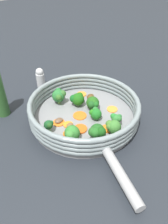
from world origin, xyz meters
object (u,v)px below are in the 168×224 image
object	(u,v)px
broccoli_floret_4	(59,95)
broccoli_floret_8	(96,113)
carrot_slice_0	(112,109)
carrot_slice_2	(81,94)
broccoli_floret_5	(116,119)
mushroom_piece_1	(90,96)
carrot_slice_1	(80,116)
mushroom_piece_3	(59,121)
broccoli_floret_2	(78,99)
skillet	(84,117)
carrot_slice_4	(68,125)
salt_shaker	(40,78)
mushroom_piece_2	(70,126)
broccoli_floret_3	(72,134)
carrot_slice_8	(75,98)
carrot_slice_6	(80,129)
carrot_slice_5	(59,122)
broccoli_floret_0	(49,125)
broccoli_floret_6	(97,132)
broccoli_floret_7	(93,103)
mushroom_piece_0	(79,99)
carrot_slice_3	(107,129)
broccoli_floret_1	(113,127)
carrot_slice_7	(67,134)

from	to	relation	value
broccoli_floret_4	broccoli_floret_8	bearing A→B (deg)	-73.87
carrot_slice_0	carrot_slice_2	world-z (taller)	same
broccoli_floret_5	mushroom_piece_1	distance (m)	0.17
carrot_slice_2	carrot_slice_0	bearing A→B (deg)	-79.45
carrot_slice_1	mushroom_piece_3	world-z (taller)	mushroom_piece_3
broccoli_floret_8	broccoli_floret_2	bearing A→B (deg)	89.93
skillet	carrot_slice_4	xyz separation A→B (m)	(-0.07, -0.01, 0.01)
carrot_slice_4	salt_shaker	size ratio (longest dim) A/B	0.38
mushroom_piece_2	salt_shaker	distance (m)	0.31
carrot_slice_2	broccoli_floret_3	xyz separation A→B (m)	(-0.17, -0.18, 0.02)
carrot_slice_0	mushroom_piece_1	bearing A→B (deg)	97.13
carrot_slice_1	carrot_slice_4	bearing A→B (deg)	-167.00
carrot_slice_8	broccoli_floret_3	size ratio (longest dim) A/B	0.67
carrot_slice_6	salt_shaker	world-z (taller)	salt_shaker
carrot_slice_2	broccoli_floret_5	world-z (taller)	broccoli_floret_5
carrot_slice_0	carrot_slice_5	xyz separation A→B (m)	(-0.19, 0.06, -0.00)
mushroom_piece_3	mushroom_piece_2	bearing A→B (deg)	-70.78
broccoli_floret_0	carrot_slice_4	bearing A→B (deg)	-12.77
broccoli_floret_6	broccoli_floret_7	world-z (taller)	broccoli_floret_6
broccoli_floret_7	broccoli_floret_0	bearing A→B (deg)	179.92
carrot_slice_8	carrot_slice_5	bearing A→B (deg)	-148.66
carrot_slice_6	mushroom_piece_3	xyz separation A→B (m)	(-0.03, 0.07, 0.00)
carrot_slice_5	mushroom_piece_0	bearing A→B (deg)	23.51
carrot_slice_3	mushroom_piece_0	world-z (taller)	mushroom_piece_0
carrot_slice_4	broccoli_floret_5	distance (m)	0.16
carrot_slice_6	broccoli_floret_2	bearing A→B (deg)	56.32
broccoli_floret_1	mushroom_piece_2	size ratio (longest dim) A/B	1.91
broccoli_floret_3	mushroom_piece_0	world-z (taller)	broccoli_floret_3
carrot_slice_7	mushroom_piece_0	bearing A→B (deg)	40.39
carrot_slice_6	broccoli_floret_8	distance (m)	0.08
broccoli_floret_3	broccoli_floret_6	xyz separation A→B (m)	(0.06, -0.05, 0.01)
carrot_slice_1	broccoli_floret_8	distance (m)	0.06
skillet	mushroom_piece_0	bearing A→B (deg)	62.77
carrot_slice_2	broccoli_floret_8	bearing A→B (deg)	-110.39
mushroom_piece_3	broccoli_floret_6	bearing A→B (deg)	-72.65
carrot_slice_5	mushroom_piece_2	size ratio (longest dim) A/B	1.43
carrot_slice_4	broccoli_floret_8	bearing A→B (deg)	-18.81
broccoli_floret_1	broccoli_floret_4	size ratio (longest dim) A/B	0.94
carrot_slice_4	mushroom_piece_3	world-z (taller)	mushroom_piece_3
carrot_slice_3	carrot_slice_0	bearing A→B (deg)	35.70
broccoli_floret_6	carrot_slice_4	bearing A→B (deg)	104.43
broccoli_floret_6	mushroom_piece_1	bearing A→B (deg)	54.69
carrot_slice_1	broccoli_floret_0	world-z (taller)	broccoli_floret_0
skillet	carrot_slice_2	bearing A→B (deg)	55.67
carrot_slice_5	mushroom_piece_3	bearing A→B (deg)	45.88
mushroom_piece_2	mushroom_piece_3	xyz separation A→B (m)	(-0.01, 0.04, 0.00)
carrot_slice_0	mushroom_piece_0	bearing A→B (deg)	116.57
carrot_slice_7	broccoli_floret_5	xyz separation A→B (m)	(0.15, -0.06, 0.02)
skillet	carrot_slice_2	world-z (taller)	carrot_slice_2
carrot_slice_2	broccoli_floret_6	distance (m)	0.25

